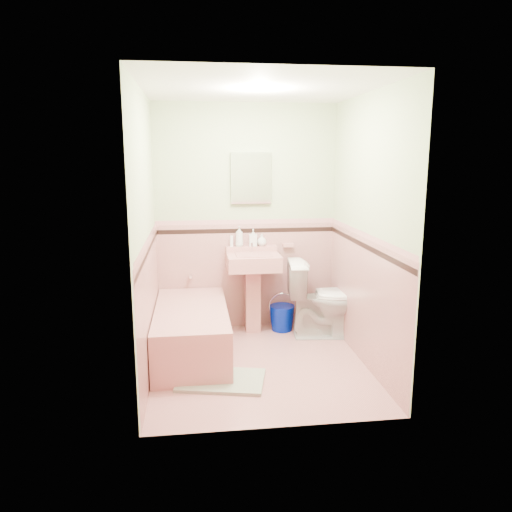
{
  "coord_description": "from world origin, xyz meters",
  "views": [
    {
      "loc": [
        -0.58,
        -4.29,
        1.93
      ],
      "look_at": [
        0.0,
        0.25,
        1.0
      ],
      "focal_mm": 34.4,
      "sensor_mm": 36.0,
      "label": 1
    }
  ],
  "objects": [
    {
      "name": "sink_faucet",
      "position": [
        0.05,
        1.0,
        0.95
      ],
      "size": [
        0.02,
        0.02,
        0.1
      ],
      "primitive_type": "cylinder",
      "color": "silver",
      "rests_on": "sink"
    },
    {
      "name": "bath_mat",
      "position": [
        -0.38,
        -0.31,
        0.01
      ],
      "size": [
        0.83,
        0.64,
        0.03
      ],
      "primitive_type": "cube",
      "rotation": [
        0.0,
        0.0,
        -0.22
      ],
      "color": "#98A186",
      "rests_on": "floor"
    },
    {
      "name": "cap_front",
      "position": [
        0.0,
        -1.08,
        1.22
      ],
      "size": [
        2.0,
        0.0,
        2.0
      ],
      "primitive_type": "plane",
      "rotation": [
        -1.57,
        0.0,
        0.0
      ],
      "color": "tan",
      "rests_on": "ground"
    },
    {
      "name": "soap_bottle_mid",
      "position": [
        0.07,
        1.04,
        1.05
      ],
      "size": [
        0.09,
        0.1,
        0.19
      ],
      "primitive_type": "imported",
      "rotation": [
        0.0,
        0.0,
        -0.11
      ],
      "color": "#B2B2B2",
      "rests_on": "sink"
    },
    {
      "name": "wall_right",
      "position": [
        1.0,
        0.0,
        1.25
      ],
      "size": [
        0.0,
        2.5,
        2.5
      ],
      "primitive_type": "plane",
      "rotation": [
        1.57,
        0.0,
        -1.57
      ],
      "color": "beige",
      "rests_on": "ground"
    },
    {
      "name": "shoe",
      "position": [
        -0.37,
        -0.34,
        0.06
      ],
      "size": [
        0.16,
        0.12,
        0.06
      ],
      "primitive_type": "cube",
      "rotation": [
        0.0,
        0.0,
        -0.4
      ],
      "color": "#BF1E59",
      "rests_on": "bath_mat"
    },
    {
      "name": "accent_front",
      "position": [
        0.0,
        -1.08,
        1.12
      ],
      "size": [
        2.0,
        0.0,
        2.0
      ],
      "primitive_type": "plane",
      "rotation": [
        -1.57,
        0.0,
        0.0
      ],
      "color": "black",
      "rests_on": "ground"
    },
    {
      "name": "accent_back",
      "position": [
        0.0,
        1.08,
        1.12
      ],
      "size": [
        2.0,
        0.0,
        2.0
      ],
      "primitive_type": "plane",
      "rotation": [
        1.57,
        0.0,
        0.0
      ],
      "color": "black",
      "rests_on": "ground"
    },
    {
      "name": "bucket",
      "position": [
        0.38,
        0.91,
        0.14
      ],
      "size": [
        0.36,
        0.36,
        0.29
      ],
      "primitive_type": null,
      "rotation": [
        0.0,
        0.0,
        0.31
      ],
      "color": "#00148F",
      "rests_on": "floor"
    },
    {
      "name": "wainscot_left",
      "position": [
        -0.99,
        0.0,
        0.6
      ],
      "size": [
        0.0,
        2.2,
        2.2
      ],
      "primitive_type": "plane",
      "rotation": [
        1.57,
        0.0,
        1.57
      ],
      "color": "tan",
      "rests_on": "ground"
    },
    {
      "name": "accent_right",
      "position": [
        0.98,
        0.0,
        1.12
      ],
      "size": [
        0.0,
        2.2,
        2.2
      ],
      "primitive_type": "plane",
      "rotation": [
        1.57,
        0.0,
        -1.57
      ],
      "color": "black",
      "rests_on": "ground"
    },
    {
      "name": "tub_faucet",
      "position": [
        -0.63,
        1.05,
        0.63
      ],
      "size": [
        0.04,
        0.12,
        0.04
      ],
      "primitive_type": "cylinder",
      "rotation": [
        1.57,
        0.0,
        0.0
      ],
      "color": "silver",
      "rests_on": "wall_back"
    },
    {
      "name": "wall_front",
      "position": [
        0.0,
        -1.1,
        1.25
      ],
      "size": [
        2.5,
        0.0,
        2.5
      ],
      "primitive_type": "plane",
      "rotation": [
        -1.57,
        0.0,
        0.0
      ],
      "color": "beige",
      "rests_on": "ground"
    },
    {
      "name": "sink",
      "position": [
        0.05,
        0.86,
        0.45
      ],
      "size": [
        0.57,
        0.48,
        0.89
      ],
      "primitive_type": null,
      "color": "tan",
      "rests_on": "floor"
    },
    {
      "name": "wainscot_back",
      "position": [
        0.0,
        1.09,
        0.6
      ],
      "size": [
        2.0,
        0.0,
        2.0
      ],
      "primitive_type": "plane",
      "rotation": [
        1.57,
        0.0,
        0.0
      ],
      "color": "tan",
      "rests_on": "ground"
    },
    {
      "name": "soap_bottle_left",
      "position": [
        -0.09,
        1.04,
        1.07
      ],
      "size": [
        0.09,
        0.09,
        0.22
      ],
      "primitive_type": "imported",
      "rotation": [
        0.0,
        0.0,
        0.05
      ],
      "color": "#B2B2B2",
      "rests_on": "sink"
    },
    {
      "name": "soap_dish",
      "position": [
        0.47,
        1.06,
        0.95
      ],
      "size": [
        0.12,
        0.07,
        0.04
      ],
      "primitive_type": "cube",
      "color": "tan",
      "rests_on": "wall_back"
    },
    {
      "name": "toilet",
      "position": [
        0.82,
        0.67,
        0.42
      ],
      "size": [
        0.87,
        0.55,
        0.84
      ],
      "primitive_type": "imported",
      "rotation": [
        0.0,
        0.0,
        1.47
      ],
      "color": "white",
      "rests_on": "floor"
    },
    {
      "name": "wall_back",
      "position": [
        0.0,
        1.1,
        1.25
      ],
      "size": [
        2.5,
        0.0,
        2.5
      ],
      "primitive_type": "plane",
      "rotation": [
        1.57,
        0.0,
        0.0
      ],
      "color": "beige",
      "rests_on": "ground"
    },
    {
      "name": "cap_back",
      "position": [
        0.0,
        1.08,
        1.22
      ],
      "size": [
        2.0,
        0.0,
        2.0
      ],
      "primitive_type": "plane",
      "rotation": [
        1.57,
        0.0,
        0.0
      ],
      "color": "tan",
      "rests_on": "ground"
    },
    {
      "name": "floor",
      "position": [
        0.0,
        0.0,
        0.0
      ],
      "size": [
        2.2,
        2.2,
        0.0
      ],
      "primitive_type": "plane",
      "color": "tan",
      "rests_on": "ground"
    },
    {
      "name": "soap_bottle_right",
      "position": [
        0.17,
        1.04,
        1.02
      ],
      "size": [
        0.11,
        0.11,
        0.13
      ],
      "primitive_type": "imported",
      "rotation": [
        0.0,
        0.0,
        -0.04
      ],
      "color": "#B2B2B2",
      "rests_on": "sink"
    },
    {
      "name": "wainscot_front",
      "position": [
        0.0,
        -1.09,
        0.6
      ],
      "size": [
        2.0,
        0.0,
        2.0
      ],
      "primitive_type": "plane",
      "rotation": [
        -1.57,
        0.0,
        0.0
      ],
      "color": "tan",
      "rests_on": "ground"
    },
    {
      "name": "tube",
      "position": [
        -0.17,
        1.04,
        1.01
      ],
      "size": [
        0.04,
        0.04,
        0.12
      ],
      "primitive_type": "cylinder",
      "rotation": [
        0.0,
        0.0,
        -0.03
      ],
      "color": "white",
      "rests_on": "sink"
    },
    {
      "name": "medicine_cabinet",
      "position": [
        0.05,
        1.07,
        1.7
      ],
      "size": [
        0.44,
        0.04,
        0.55
      ],
      "primitive_type": "cube",
      "color": "white",
      "rests_on": "wall_back"
    },
    {
      "name": "cap_right",
      "position": [
        0.98,
        0.0,
        1.22
      ],
      "size": [
        0.0,
        2.2,
        2.2
      ],
      "primitive_type": "plane",
      "rotation": [
        1.57,
        0.0,
        -1.57
      ],
      "color": "tan",
      "rests_on": "ground"
    },
    {
      "name": "wall_left",
      "position": [
        -1.0,
        0.0,
        1.25
      ],
      "size": [
        0.0,
        2.5,
        2.5
      ],
      "primitive_type": "plane",
      "rotation": [
        1.57,
        0.0,
        1.57
      ],
      "color": "beige",
      "rests_on": "ground"
    },
    {
      "name": "wainscot_right",
      "position": [
        0.99,
        0.0,
        0.6
      ],
      "size": [
        0.0,
        2.2,
        2.2
      ],
      "primitive_type": "plane",
      "rotation": [
        1.57,
        0.0,
        -1.57
      ],
      "color": "tan",
      "rests_on": "ground"
    },
    {
      "name": "cap_left",
      "position": [
        -0.98,
        0.0,
        1.22
      ],
      "size": [
        0.0,
        2.2,
        2.2
      ],
      "primitive_type": "plane",
      "rotation": [
        1.57,
        0.0,
        1.57
      ],
      "color": "tan",
      "rests_on": "ground"
    },
    {
      "name": "bathtub",
      "position": [
        -0.63,
        0.33,
        0.23
      ],
      "size": [
        0.7,
        1.5,
        0.45
      ],
      "primitive_type": "cube",
      "color": "tan",
      "rests_on": "floor"
    },
    {
      "name": "ceiling",
      "position": [
        0.0,
        0.0,
        2.5
      ],
      "size": [
        2.2,
        2.2,
        0.0
      ],
      "primitive_type": "plane",
      "rotation": [
        3.14,
        0.0,
        0.0
      ],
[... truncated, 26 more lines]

